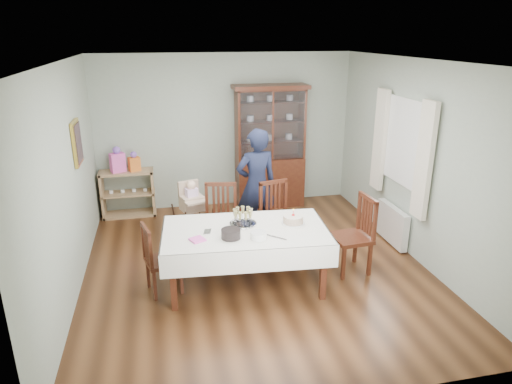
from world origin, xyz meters
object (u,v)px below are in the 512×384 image
object	(u,v)px
china_cabinet	(270,145)
chair_far_left	(221,236)
chair_end_left	(163,272)
champagne_tray	(243,219)
chair_end_right	(351,249)
woman	(256,185)
sideboard	(128,193)
chair_far_right	(279,232)
gift_bag_orange	(134,162)
birthday_cake	(293,220)
high_chair	(193,218)
dining_table	(245,257)
gift_bag_pink	(118,161)

from	to	relation	value
china_cabinet	chair_far_left	size ratio (longest dim) A/B	2.10
chair_end_left	champagne_tray	size ratio (longest dim) A/B	2.60
chair_end_right	champagne_tray	size ratio (longest dim) A/B	3.03
woman	sideboard	bearing A→B (deg)	-43.44
chair_far_right	gift_bag_orange	distance (m)	2.84
chair_end_left	birthday_cake	world-z (taller)	birthday_cake
sideboard	gift_bag_orange	distance (m)	0.57
high_chair	birthday_cake	world-z (taller)	same
birthday_cake	dining_table	bearing A→B (deg)	-175.95
woman	champagne_tray	bearing A→B (deg)	61.71
chair_far_left	chair_end_right	xyz separation A→B (m)	(1.63, -0.78, -0.00)
gift_bag_pink	china_cabinet	bearing A→B (deg)	-0.03
woman	chair_end_left	bearing A→B (deg)	32.84
china_cabinet	gift_bag_pink	bearing A→B (deg)	179.97
chair_far_right	gift_bag_pink	size ratio (longest dim) A/B	2.36
high_chair	chair_end_right	bearing A→B (deg)	-52.83
chair_end_right	woman	distance (m)	1.71
china_cabinet	chair_end_right	distance (m)	2.79
china_cabinet	chair_far_right	xyz separation A→B (m)	(-0.33, -1.88, -0.82)
chair_end_left	sideboard	bearing A→B (deg)	-3.39
chair_end_left	gift_bag_orange	size ratio (longest dim) A/B	2.64
chair_end_left	chair_end_right	bearing A→B (deg)	-104.48
chair_far_left	gift_bag_orange	size ratio (longest dim) A/B	3.08
high_chair	gift_bag_pink	size ratio (longest dim) A/B	2.21
sideboard	china_cabinet	bearing A→B (deg)	-0.49
chair_far_right	woman	xyz separation A→B (m)	(-0.21, 0.53, 0.55)
gift_bag_orange	sideboard	bearing A→B (deg)	172.35
dining_table	chair_far_right	size ratio (longest dim) A/B	2.03
dining_table	birthday_cake	size ratio (longest dim) A/B	7.20
dining_table	chair_far_right	xyz separation A→B (m)	(0.64, 0.80, -0.08)
chair_end_right	birthday_cake	world-z (taller)	chair_end_right
gift_bag_pink	birthday_cake	bearing A→B (deg)	-49.38
chair_far_right	chair_end_left	world-z (taller)	chair_far_right
gift_bag_pink	chair_end_left	bearing A→B (deg)	-76.39
champagne_tray	birthday_cake	distance (m)	0.63
woman	birthday_cake	world-z (taller)	woman
china_cabinet	sideboard	bearing A→B (deg)	179.51
china_cabinet	chair_far_left	world-z (taller)	china_cabinet
dining_table	champagne_tray	bearing A→B (deg)	90.01
woman	birthday_cake	distance (m)	1.30
high_chair	woman	bearing A→B (deg)	-24.31
birthday_cake	gift_bag_pink	size ratio (longest dim) A/B	0.67
high_chair	birthday_cake	distance (m)	1.86
dining_table	woman	size ratio (longest dim) A/B	1.21
chair_end_right	gift_bag_pink	bearing A→B (deg)	-135.40
chair_end_left	high_chair	xyz separation A→B (m)	(0.48, 1.37, 0.11)
dining_table	sideboard	distance (m)	3.11
dining_table	chair_far_left	world-z (taller)	chair_far_left
dining_table	gift_bag_pink	distance (m)	3.21
chair_end_right	champagne_tray	bearing A→B (deg)	-98.48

